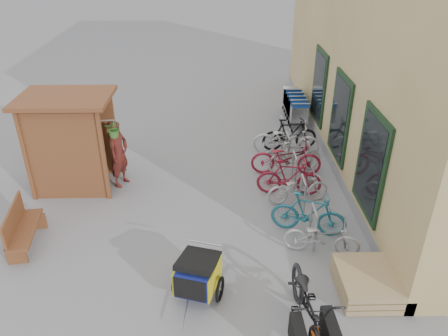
{
  "coord_description": "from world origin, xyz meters",
  "views": [
    {
      "loc": [
        0.33,
        -7.24,
        5.79
      ],
      "look_at": [
        0.5,
        1.5,
        1.0
      ],
      "focal_mm": 35.0,
      "sensor_mm": 36.0,
      "label": 1
    }
  ],
  "objects_px": {
    "bike_5": "(295,157)",
    "pallet_stack": "(366,283)",
    "child_trailer": "(198,274)",
    "bike_3": "(289,177)",
    "bike_4": "(286,158)",
    "person_kiosk": "(119,154)",
    "shopping_carts": "(295,104)",
    "bike_1": "(309,214)",
    "bike_7": "(290,134)",
    "cargo_bike": "(308,307)",
    "bench": "(21,227)",
    "bike_2": "(298,188)",
    "bike_0": "(322,237)",
    "kiosk": "(66,130)",
    "bike_6": "(286,139)"
  },
  "relations": [
    {
      "from": "child_trailer",
      "to": "cargo_bike",
      "type": "bearing_deg",
      "value": -9.67
    },
    {
      "from": "child_trailer",
      "to": "bike_2",
      "type": "relative_size",
      "value": 0.99
    },
    {
      "from": "bike_2",
      "to": "bike_4",
      "type": "xyz_separation_m",
      "value": [
        -0.09,
        1.39,
        0.09
      ]
    },
    {
      "from": "shopping_carts",
      "to": "child_trailer",
      "type": "height_order",
      "value": "shopping_carts"
    },
    {
      "from": "bench",
      "to": "cargo_bike",
      "type": "distance_m",
      "value": 5.91
    },
    {
      "from": "bike_0",
      "to": "bike_5",
      "type": "relative_size",
      "value": 1.0
    },
    {
      "from": "child_trailer",
      "to": "bike_3",
      "type": "xyz_separation_m",
      "value": [
        2.12,
        3.35,
        -0.0
      ]
    },
    {
      "from": "person_kiosk",
      "to": "bike_6",
      "type": "height_order",
      "value": "person_kiosk"
    },
    {
      "from": "bike_6",
      "to": "bench",
      "type": "bearing_deg",
      "value": 132.06
    },
    {
      "from": "pallet_stack",
      "to": "cargo_bike",
      "type": "xyz_separation_m",
      "value": [
        -1.24,
        -0.88,
        0.34
      ]
    },
    {
      "from": "pallet_stack",
      "to": "bike_6",
      "type": "distance_m",
      "value": 5.53
    },
    {
      "from": "bike_0",
      "to": "bike_3",
      "type": "relative_size",
      "value": 0.95
    },
    {
      "from": "pallet_stack",
      "to": "bike_3",
      "type": "bearing_deg",
      "value": 105.06
    },
    {
      "from": "person_kiosk",
      "to": "bike_4",
      "type": "bearing_deg",
      "value": -60.36
    },
    {
      "from": "bench",
      "to": "person_kiosk",
      "type": "bearing_deg",
      "value": 49.32
    },
    {
      "from": "child_trailer",
      "to": "bike_4",
      "type": "xyz_separation_m",
      "value": [
        2.19,
        4.37,
        0.01
      ]
    },
    {
      "from": "bike_3",
      "to": "bike_4",
      "type": "height_order",
      "value": "bike_4"
    },
    {
      "from": "bike_4",
      "to": "bike_7",
      "type": "height_order",
      "value": "bike_7"
    },
    {
      "from": "cargo_bike",
      "to": "bike_3",
      "type": "distance_m",
      "value": 4.23
    },
    {
      "from": "person_kiosk",
      "to": "pallet_stack",
      "type": "bearing_deg",
      "value": -103.7
    },
    {
      "from": "bike_7",
      "to": "cargo_bike",
      "type": "bearing_deg",
      "value": 167.37
    },
    {
      "from": "pallet_stack",
      "to": "bike_1",
      "type": "xyz_separation_m",
      "value": [
        -0.72,
        1.78,
        0.28
      ]
    },
    {
      "from": "child_trailer",
      "to": "kiosk",
      "type": "bearing_deg",
      "value": 146.51
    },
    {
      "from": "bench",
      "to": "bike_3",
      "type": "bearing_deg",
      "value": 9.65
    },
    {
      "from": "bike_4",
      "to": "bike_1",
      "type": "bearing_deg",
      "value": -172.31
    },
    {
      "from": "person_kiosk",
      "to": "bike_7",
      "type": "distance_m",
      "value": 4.99
    },
    {
      "from": "bench",
      "to": "bike_0",
      "type": "xyz_separation_m",
      "value": [
        6.09,
        -0.37,
        -0.06
      ]
    },
    {
      "from": "bike_5",
      "to": "pallet_stack",
      "type": "bearing_deg",
      "value": 174.69
    },
    {
      "from": "child_trailer",
      "to": "bike_7",
      "type": "bearing_deg",
      "value": 83.22
    },
    {
      "from": "child_trailer",
      "to": "pallet_stack",
      "type": "bearing_deg",
      "value": 16.58
    },
    {
      "from": "cargo_bike",
      "to": "person_kiosk",
      "type": "xyz_separation_m",
      "value": [
        -3.87,
        4.81,
        0.32
      ]
    },
    {
      "from": "kiosk",
      "to": "bike_4",
      "type": "bearing_deg",
      "value": 5.19
    },
    {
      "from": "bike_6",
      "to": "bike_7",
      "type": "height_order",
      "value": "bike_6"
    },
    {
      "from": "bike_1",
      "to": "bike_7",
      "type": "distance_m",
      "value": 4.06
    },
    {
      "from": "pallet_stack",
      "to": "bike_7",
      "type": "relative_size",
      "value": 0.73
    },
    {
      "from": "pallet_stack",
      "to": "cargo_bike",
      "type": "distance_m",
      "value": 1.56
    },
    {
      "from": "bike_6",
      "to": "pallet_stack",
      "type": "bearing_deg",
      "value": -164.82
    },
    {
      "from": "cargo_bike",
      "to": "bike_5",
      "type": "xyz_separation_m",
      "value": [
        0.67,
        5.37,
        -0.09
      ]
    },
    {
      "from": "bike_4",
      "to": "bike_2",
      "type": "bearing_deg",
      "value": -171.08
    },
    {
      "from": "child_trailer",
      "to": "shopping_carts",
      "type": "bearing_deg",
      "value": 86.16
    },
    {
      "from": "shopping_carts",
      "to": "person_kiosk",
      "type": "relative_size",
      "value": 1.31
    },
    {
      "from": "cargo_bike",
      "to": "bike_5",
      "type": "distance_m",
      "value": 5.41
    },
    {
      "from": "bike_4",
      "to": "bike_3",
      "type": "bearing_deg",
      "value": -178.64
    },
    {
      "from": "bike_0",
      "to": "kiosk",
      "type": "bearing_deg",
      "value": 77.77
    },
    {
      "from": "kiosk",
      "to": "bike_0",
      "type": "relative_size",
      "value": 1.64
    },
    {
      "from": "bike_4",
      "to": "bike_6",
      "type": "relative_size",
      "value": 0.97
    },
    {
      "from": "bike_0",
      "to": "bike_2",
      "type": "bearing_deg",
      "value": 18.68
    },
    {
      "from": "bike_6",
      "to": "bike_7",
      "type": "relative_size",
      "value": 1.16
    },
    {
      "from": "bike_7",
      "to": "pallet_stack",
      "type": "bearing_deg",
      "value": 178.58
    },
    {
      "from": "bike_2",
      "to": "bike_4",
      "type": "bearing_deg",
      "value": -7.18
    }
  ]
}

